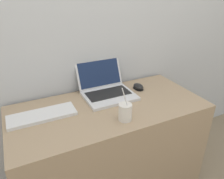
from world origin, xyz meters
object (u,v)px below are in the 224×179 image
(laptop, at_px, (106,88))
(computer_mouse, at_px, (138,87))
(external_keyboard, at_px, (42,115))
(drink_cup, at_px, (125,112))

(laptop, xyz_separation_m, computer_mouse, (0.25, -0.03, -0.03))
(laptop, bearing_deg, computer_mouse, -6.35)
(external_keyboard, bearing_deg, drink_cup, -29.33)
(laptop, distance_m, external_keyboard, 0.48)
(external_keyboard, bearing_deg, computer_mouse, 6.12)
(drink_cup, bearing_deg, computer_mouse, 47.70)
(laptop, distance_m, computer_mouse, 0.25)
(drink_cup, distance_m, external_keyboard, 0.49)
(laptop, distance_m, drink_cup, 0.35)
(drink_cup, xyz_separation_m, external_keyboard, (-0.43, 0.24, -0.04))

